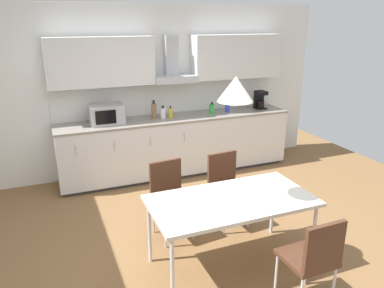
{
  "coord_description": "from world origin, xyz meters",
  "views": [
    {
      "loc": [
        -1.25,
        -3.14,
        2.38
      ],
      "look_at": [
        0.29,
        0.67,
        1.0
      ],
      "focal_mm": 35.0,
      "sensor_mm": 36.0,
      "label": 1
    }
  ],
  "objects": [
    {
      "name": "chair_far_left",
      "position": [
        -0.05,
        0.51,
        0.53
      ],
      "size": [
        0.44,
        0.44,
        0.87
      ],
      "color": "#4C2D1E",
      "rests_on": "ground_plane"
    },
    {
      "name": "dining_table",
      "position": [
        0.31,
        -0.29,
        0.69
      ],
      "size": [
        1.58,
        0.82,
        0.74
      ],
      "color": "silver",
      "rests_on": "ground_plane"
    },
    {
      "name": "bottle_yellow",
      "position": [
        0.55,
        2.21,
        1.0
      ],
      "size": [
        0.06,
        0.06,
        0.18
      ],
      "color": "yellow",
      "rests_on": "kitchen_counter"
    },
    {
      "name": "kitchen_counter",
      "position": [
        0.66,
        2.21,
        0.47
      ],
      "size": [
        3.7,
        0.67,
        0.93
      ],
      "color": "#333333",
      "rests_on": "ground_plane"
    },
    {
      "name": "bottle_brown",
      "position": [
        0.3,
        2.25,
        1.05
      ],
      "size": [
        0.08,
        0.08,
        0.28
      ],
      "color": "brown",
      "rests_on": "kitchen_counter"
    },
    {
      "name": "chair_near_right",
      "position": [
        0.67,
        -1.08,
        0.53
      ],
      "size": [
        0.41,
        0.41,
        0.87
      ],
      "color": "#4C2D1E",
      "rests_on": "ground_plane"
    },
    {
      "name": "bottle_white",
      "position": [
        0.42,
        2.19,
        1.01
      ],
      "size": [
        0.08,
        0.08,
        0.2
      ],
      "color": "white",
      "rests_on": "kitchen_counter"
    },
    {
      "name": "ground_plane",
      "position": [
        0.0,
        0.0,
        -0.01
      ],
      "size": [
        8.13,
        7.6,
        0.02
      ],
      "primitive_type": "cube",
      "color": "brown"
    },
    {
      "name": "wall_back",
      "position": [
        0.0,
        2.58,
        1.31
      ],
      "size": [
        6.5,
        0.1,
        2.61
      ],
      "primitive_type": "cube",
      "color": "white",
      "rests_on": "ground_plane"
    },
    {
      "name": "bottle_green",
      "position": [
        1.25,
        2.19,
        1.01
      ],
      "size": [
        0.08,
        0.08,
        0.19
      ],
      "color": "green",
      "rests_on": "kitchen_counter"
    },
    {
      "name": "chair_far_right",
      "position": [
        0.66,
        0.51,
        0.53
      ],
      "size": [
        0.43,
        0.43,
        0.87
      ],
      "color": "#4C2D1E",
      "rests_on": "ground_plane"
    },
    {
      "name": "backsplash_tile",
      "position": [
        0.66,
        2.52,
        1.16
      ],
      "size": [
        3.68,
        0.02,
        0.47
      ],
      "primitive_type": "cube",
      "color": "silver",
      "rests_on": "kitchen_counter"
    },
    {
      "name": "pendant_lamp",
      "position": [
        0.31,
        -0.29,
        1.8
      ],
      "size": [
        0.32,
        0.32,
        0.22
      ],
      "primitive_type": "cone",
      "color": "silver"
    },
    {
      "name": "bottle_blue",
      "position": [
        1.54,
        2.22,
        1.05
      ],
      "size": [
        0.07,
        0.07,
        0.29
      ],
      "color": "blue",
      "rests_on": "kitchen_counter"
    },
    {
      "name": "upper_wall_cabinets",
      "position": [
        0.66,
        2.36,
        1.79
      ],
      "size": [
        3.68,
        0.4,
        0.69
      ],
      "color": "silver"
    },
    {
      "name": "coffee_maker",
      "position": [
        2.17,
        2.24,
        1.08
      ],
      "size": [
        0.18,
        0.19,
        0.3
      ],
      "color": "black",
      "rests_on": "kitchen_counter"
    },
    {
      "name": "microwave",
      "position": [
        -0.43,
        2.21,
        1.07
      ],
      "size": [
        0.48,
        0.35,
        0.28
      ],
      "color": "#ADADB2",
      "rests_on": "kitchen_counter"
    }
  ]
}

